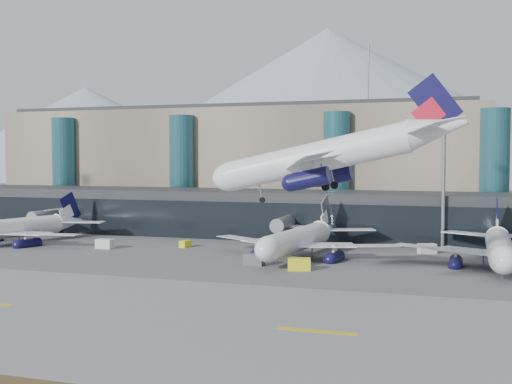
% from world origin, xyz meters
% --- Properties ---
extents(ground, '(900.00, 900.00, 0.00)m').
position_xyz_m(ground, '(0.00, 0.00, 0.00)').
color(ground, '#515154').
rests_on(ground, ground).
extents(runway_strip, '(400.00, 40.00, 0.04)m').
position_xyz_m(runway_strip, '(0.00, -15.00, 0.02)').
color(runway_strip, slate).
rests_on(runway_strip, ground).
extents(runway_markings, '(128.00, 1.00, 0.02)m').
position_xyz_m(runway_markings, '(-0.00, -15.00, 0.05)').
color(runway_markings, gold).
rests_on(runway_markings, ground).
extents(concourse, '(170.00, 27.00, 10.00)m').
position_xyz_m(concourse, '(-0.02, 57.73, 4.97)').
color(concourse, black).
rests_on(concourse, ground).
extents(terminal_main, '(130.00, 30.00, 31.00)m').
position_xyz_m(terminal_main, '(-25.00, 90.00, 15.44)').
color(terminal_main, gray).
rests_on(terminal_main, ground).
extents(teal_towers, '(116.40, 19.40, 46.00)m').
position_xyz_m(teal_towers, '(-14.99, 74.01, 14.01)').
color(teal_towers, '#235763').
rests_on(teal_towers, ground).
extents(mountain_ridge, '(910.00, 400.00, 110.00)m').
position_xyz_m(mountain_ridge, '(15.97, 380.00, 45.74)').
color(mountain_ridge, gray).
rests_on(mountain_ridge, ground).
extents(lightmast_mid, '(3.00, 1.20, 25.60)m').
position_xyz_m(lightmast_mid, '(30.00, 48.00, 14.42)').
color(lightmast_mid, slate).
rests_on(lightmast_mid, ground).
extents(hero_jet, '(31.17, 32.01, 10.31)m').
position_xyz_m(hero_jet, '(19.93, -2.39, 18.50)').
color(hero_jet, silver).
rests_on(hero_jet, ground).
extents(jet_parked_left, '(32.74, 34.39, 11.04)m').
position_xyz_m(jet_parked_left, '(-51.34, 32.33, 4.18)').
color(jet_parked_left, silver).
rests_on(jet_parked_left, ground).
extents(jet_parked_mid, '(35.31, 35.11, 11.44)m').
position_xyz_m(jet_parked_mid, '(7.15, 32.43, 4.33)').
color(jet_parked_mid, silver).
rests_on(jet_parked_mid, ground).
extents(jet_parked_right, '(35.23, 34.05, 11.34)m').
position_xyz_m(jet_parked_right, '(39.09, 32.43, 4.29)').
color(jet_parked_right, silver).
rests_on(jet_parked_right, ground).
extents(veh_a, '(3.29, 1.94, 1.81)m').
position_xyz_m(veh_a, '(-30.82, 29.71, 0.91)').
color(veh_a, silver).
rests_on(veh_a, ground).
extents(veh_b, '(1.82, 2.48, 1.29)m').
position_xyz_m(veh_b, '(-17.17, 36.19, 0.65)').
color(veh_b, yellow).
rests_on(veh_b, ground).
extents(veh_c, '(3.34, 1.93, 1.79)m').
position_xyz_m(veh_c, '(1.90, 20.39, 0.90)').
color(veh_c, '#4B4B50').
rests_on(veh_c, ground).
extents(veh_d, '(3.50, 2.90, 1.76)m').
position_xyz_m(veh_d, '(27.50, 41.91, 0.88)').
color(veh_d, silver).
rests_on(veh_d, ground).
extents(veh_h, '(3.78, 2.68, 1.89)m').
position_xyz_m(veh_h, '(9.88, 18.00, 0.95)').
color(veh_h, yellow).
rests_on(veh_h, ground).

